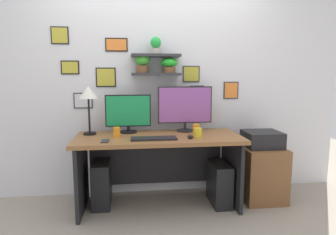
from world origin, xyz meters
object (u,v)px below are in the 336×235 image
keyboard (154,138)px  computer_tower_right (219,183)px  monitor_right (185,107)px  coffee_mug (198,133)px  computer_mouse (190,137)px  monitor_left (128,113)px  desk_lamp (88,96)px  drawer_cabinet (260,173)px  computer_tower_left (102,183)px  water_cup (196,129)px  cell_phone (105,141)px  pen_cup (117,132)px  printer (262,139)px  desk (158,154)px

keyboard → computer_tower_right: (0.70, 0.14, -0.54)m
monitor_right → keyboard: bearing=-134.6°
coffee_mug → computer_mouse: bearing=-148.3°
monitor_left → coffee_mug: bearing=-24.4°
desk_lamp → drawer_cabinet: 2.03m
coffee_mug → computer_tower_left: bearing=168.4°
desk_lamp → water_cup: bearing=-7.7°
computer_mouse → cell_phone: size_ratio=0.64×
cell_phone → pen_cup: 0.22m
drawer_cabinet → computer_mouse: bearing=-165.9°
cell_phone → coffee_mug: 0.91m
monitor_right → keyboard: 0.59m
desk_lamp → computer_tower_right: bearing=-7.5°
keyboard → drawer_cabinet: keyboard is taller
coffee_mug → drawer_cabinet: bearing=11.7°
computer_mouse → pen_cup: bearing=168.2°
monitor_right → computer_tower_right: (0.33, -0.23, -0.80)m
printer → computer_tower_right: size_ratio=0.86×
cell_phone → computer_tower_left: cell_phone is taller
water_cup → computer_tower_right: water_cup is taller
computer_mouse → computer_tower_left: 1.07m
cell_phone → coffee_mug: bearing=6.3°
computer_tower_right → keyboard: bearing=-168.6°
monitor_left → water_cup: size_ratio=4.37×
monitor_right → computer_mouse: 0.45m
desk → printer: printer is taller
drawer_cabinet → printer: size_ratio=1.55×
drawer_cabinet → computer_tower_left: 1.73m
monitor_right → drawer_cabinet: monitor_right is taller
pen_cup → monitor_right: bearing=16.7°
pen_cup → drawer_cabinet: size_ratio=0.17×
desk → computer_mouse: computer_mouse is taller
drawer_cabinet → printer: bearing=90.0°
desk → cell_phone: 0.61m
cell_phone → pen_cup: pen_cup is taller
printer → computer_tower_left: 1.78m
cell_phone → computer_tower_right: (1.16, 0.17, -0.53)m
water_cup → computer_tower_right: bearing=-6.7°
desk_lamp → cell_phone: desk_lamp is taller
desk_lamp → computer_tower_right: (1.35, -0.18, -0.93)m
pen_cup → computer_tower_right: 1.21m
water_cup → printer: 0.75m
monitor_left → drawer_cabinet: 1.59m
cell_phone → computer_mouse: bearing=3.1°
cell_phone → drawer_cabinet: cell_phone is taller
monitor_left → drawer_cabinet: monitor_left is taller
monitor_left → computer_tower_left: 0.79m
desk → cell_phone: cell_phone is taller
drawer_cabinet → computer_tower_left: (-1.72, 0.05, -0.06)m
water_cup → computer_tower_left: bearing=174.7°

